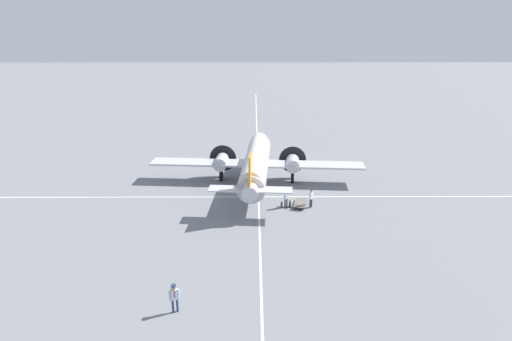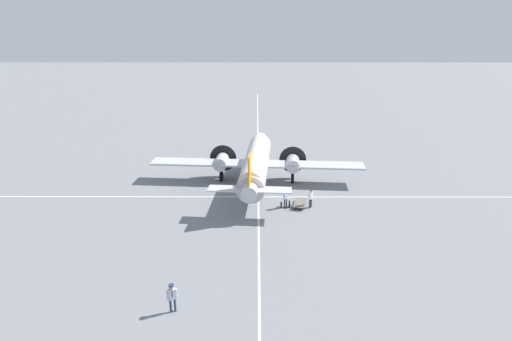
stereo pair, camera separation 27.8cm
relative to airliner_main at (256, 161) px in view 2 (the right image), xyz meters
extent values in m
plane|color=slate|center=(-0.43, 0.03, -2.51)|extent=(300.00, 300.00, 0.00)
cube|color=silver|center=(-0.43, -0.21, -2.50)|extent=(120.00, 0.16, 0.01)
cube|color=silver|center=(-3.46, 0.03, -2.50)|extent=(0.16, 120.00, 0.01)
cylinder|color=silver|center=(-0.43, 0.03, -0.14)|extent=(14.28, 3.52, 2.54)
cylinder|color=silver|center=(-0.43, 0.03, 0.56)|extent=(13.54, 2.71, 1.78)
sphere|color=silver|center=(6.62, -0.46, -0.14)|extent=(2.42, 2.42, 2.42)
cylinder|color=silver|center=(-7.48, 0.52, -0.01)|extent=(2.85, 1.59, 1.40)
cube|color=orange|center=(-7.99, 0.56, 1.77)|extent=(1.56, 0.25, 2.92)
cube|color=silver|center=(-7.82, 0.55, 0.12)|extent=(1.88, 7.27, 0.10)
cube|color=silver|center=(0.60, -0.04, -0.45)|extent=(3.81, 22.58, 0.20)
cylinder|color=silver|center=(1.11, 3.75, -0.43)|extent=(2.51, 1.56, 1.40)
cylinder|color=black|center=(2.44, 3.66, -0.43)|extent=(0.25, 2.93, 2.94)
sphere|color=black|center=(2.56, 3.65, -0.43)|extent=(0.49, 0.49, 0.49)
cylinder|color=silver|center=(0.58, -3.87, -0.43)|extent=(2.51, 1.56, 1.40)
cylinder|color=black|center=(1.90, -3.96, -0.43)|extent=(0.25, 2.93, 2.94)
sphere|color=black|center=(2.02, -3.97, -0.43)|extent=(0.49, 0.49, 0.49)
cylinder|color=#4C4C51|center=(0.87, 3.77, -1.48)|extent=(0.18, 0.18, 0.96)
cylinder|color=black|center=(0.87, 3.77, -1.96)|extent=(1.12, 0.38, 1.10)
cylinder|color=#4C4C51|center=(0.34, -3.85, -1.48)|extent=(0.18, 0.18, 0.96)
cylinder|color=black|center=(0.34, -3.85, -1.96)|extent=(1.12, 0.38, 1.10)
cylinder|color=#4C4C51|center=(5.08, -0.36, -1.72)|extent=(0.14, 0.14, 0.88)
cylinder|color=black|center=(5.08, -0.36, -2.16)|extent=(0.71, 0.23, 0.70)
cylinder|color=navy|center=(-20.11, 4.72, -2.06)|extent=(0.13, 0.13, 0.89)
cylinder|color=navy|center=(-20.21, 4.96, -2.06)|extent=(0.13, 0.13, 0.89)
cube|color=silver|center=(-20.16, 4.84, -1.29)|extent=(0.35, 0.47, 0.67)
sphere|color=tan|center=(-20.16, 4.84, -0.80)|extent=(0.30, 0.30, 0.30)
cylinder|color=silver|center=(-20.06, 4.60, -1.32)|extent=(0.10, 0.10, 0.63)
cylinder|color=silver|center=(-20.26, 5.09, -1.32)|extent=(0.10, 0.10, 0.63)
cube|color=maroon|center=(-20.26, 4.80, -1.21)|extent=(0.03, 0.05, 0.43)
cylinder|color=navy|center=(-20.16, 4.84, -0.68)|extent=(0.40, 0.40, 0.07)
cylinder|color=#2D2D33|center=(-5.99, -4.91, -2.07)|extent=(0.13, 0.13, 0.87)
cylinder|color=#2D2D33|center=(-5.80, -5.08, -2.07)|extent=(0.13, 0.13, 0.87)
cube|color=white|center=(-5.89, -4.99, -1.31)|extent=(0.45, 0.42, 0.65)
sphere|color=tan|center=(-5.89, -4.99, -0.84)|extent=(0.29, 0.29, 0.29)
cylinder|color=white|center=(-6.09, -4.83, -1.34)|extent=(0.10, 0.10, 0.62)
cylinder|color=white|center=(-5.69, -5.16, -1.34)|extent=(0.10, 0.10, 0.62)
cube|color=maroon|center=(-5.83, -4.91, -1.23)|extent=(0.05, 0.04, 0.42)
cylinder|color=#2D2D33|center=(-5.89, -4.99, -0.71)|extent=(0.43, 0.43, 0.07)
cylinder|color=#2D2D33|center=(-5.95, -2.61, -2.07)|extent=(0.13, 0.13, 0.87)
cylinder|color=#2D2D33|center=(-5.77, -2.79, -2.07)|extent=(0.13, 0.13, 0.87)
cube|color=silver|center=(-5.86, -2.70, -1.31)|extent=(0.43, 0.44, 0.65)
sphere|color=#8C6647|center=(-5.86, -2.70, -0.84)|extent=(0.29, 0.29, 0.29)
cylinder|color=silver|center=(-6.04, -2.51, -1.34)|extent=(0.10, 0.10, 0.62)
cylinder|color=silver|center=(-5.68, -2.88, -1.34)|extent=(0.10, 0.10, 0.62)
cube|color=maroon|center=(-5.79, -2.62, -1.23)|extent=(0.04, 0.04, 0.42)
cylinder|color=#2D2D33|center=(-5.86, -2.70, -0.71)|extent=(0.43, 0.43, 0.07)
cube|color=#232328|center=(-5.80, -3.08, -2.22)|extent=(0.42, 0.15, 0.58)
cube|color=black|center=(-5.80, -3.08, -1.90)|extent=(0.15, 0.10, 0.02)
cube|color=#47331E|center=(-5.80, -2.32, -2.27)|extent=(0.38, 0.15, 0.48)
cube|color=#312315|center=(-5.80, -2.32, -2.00)|extent=(0.14, 0.11, 0.02)
cube|color=#6B665B|center=(-5.46, -4.07, -2.21)|extent=(2.48, 1.53, 0.04)
cube|color=#6B665B|center=(-6.54, -3.79, -1.97)|extent=(0.28, 0.97, 0.04)
cylinder|color=#6B665B|center=(-6.43, -3.34, -2.08)|extent=(0.04, 0.04, 0.22)
cylinder|color=#6B665B|center=(-6.66, -4.24, -2.08)|extent=(0.04, 0.04, 0.22)
cylinder|color=black|center=(-4.51, -3.90, -2.37)|extent=(0.29, 0.13, 0.28)
cylinder|color=black|center=(-4.70, -4.67, -2.37)|extent=(0.29, 0.13, 0.28)
cylinder|color=black|center=(-6.21, -3.47, -2.37)|extent=(0.29, 0.13, 0.28)
cylinder|color=black|center=(-6.40, -4.24, -2.37)|extent=(0.29, 0.13, 0.28)
camera|label=1|loc=(-39.32, 0.22, 13.27)|focal=28.00mm
camera|label=2|loc=(-39.32, -0.06, 13.27)|focal=28.00mm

